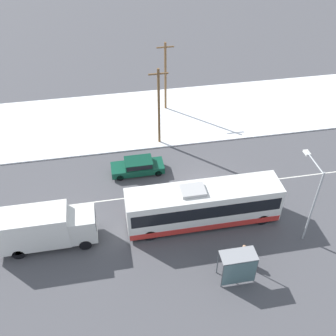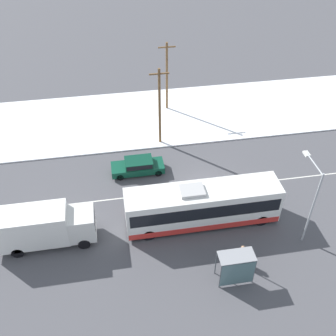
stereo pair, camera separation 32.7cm
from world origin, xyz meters
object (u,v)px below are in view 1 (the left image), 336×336
Objects in this scene: utility_pole_snowlot at (165,76)px; utility_pole_roadside at (159,106)px; city_bus at (203,205)px; pedestrian_at_stop at (243,252)px; box_truck at (42,227)px; streetlamp at (312,192)px; bus_shelter at (239,265)px; sedan_car at (138,166)px.

utility_pole_roadside is at bearing -105.48° from utility_pole_snowlot.
city_bus is 4.75m from pedestrian_at_stop.
pedestrian_at_stop is (13.81, -4.19, -0.69)m from box_truck.
streetlamp is at bearing -7.17° from box_truck.
utility_pole_snowlot is at bearing 89.56° from city_bus.
utility_pole_roadside is at bearing 98.26° from city_bus.
box_truck is at bearing 163.11° from pedestrian_at_stop.
utility_pole_roadside is 1.03× the size of utility_pole_snowlot.
utility_pole_roadside reaches higher than bus_shelter.
streetlamp is (11.30, -9.35, 3.47)m from sedan_car.
utility_pole_roadside is (-1.60, 11.02, 2.43)m from city_bus.
city_bus is 5.84m from bus_shelter.
utility_pole_snowlot is (-6.92, 19.82, -0.21)m from streetlamp.
city_bus is 6.77× the size of pedestrian_at_stop.
city_bus is 1.49× the size of utility_pole_roadside.
city_bus is 11.98m from box_truck.
city_bus reaches higher than box_truck.
city_bus is 1.80× the size of streetlamp.
bus_shelter reaches higher than sedan_car.
bus_shelter is at bearing -80.71° from city_bus.
utility_pole_snowlot is (12.11, 17.42, 2.27)m from box_truck.
bus_shelter is at bearing -152.13° from streetlamp.
sedan_car is at bearing 118.63° from pedestrian_at_stop.
box_truck is 21.34m from utility_pole_snowlot.
utility_pole_snowlot is at bearing 94.50° from pedestrian_at_stop.
sedan_car is 0.72× the size of streetlamp.
utility_pole_snowlot is at bearing -112.71° from sedan_car.
utility_pole_roadside is (-3.44, 15.36, 3.09)m from pedestrian_at_stop.
utility_pole_roadside is 6.50m from utility_pole_snowlot.
box_truck is at bearing -124.81° from utility_pole_snowlot.
sedan_car is at bearing 121.96° from city_bus.
utility_pole_snowlot is at bearing 74.52° from utility_pole_roadside.
utility_pole_snowlot reaches higher than pedestrian_at_stop.
box_truck is at bearing 172.83° from streetlamp.
utility_pole_roadside reaches higher than utility_pole_snowlot.
streetlamp reaches higher than sedan_car.
city_bus is at bearing 99.29° from bus_shelter.
pedestrian_at_stop is at bearing 58.08° from bus_shelter.
utility_pole_roadside is at bearing 47.09° from box_truck.
utility_pole_roadside reaches higher than box_truck.
pedestrian_at_stop is 0.23× the size of utility_pole_snowlot.
city_bus is at bearing 112.95° from pedestrian_at_stop.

